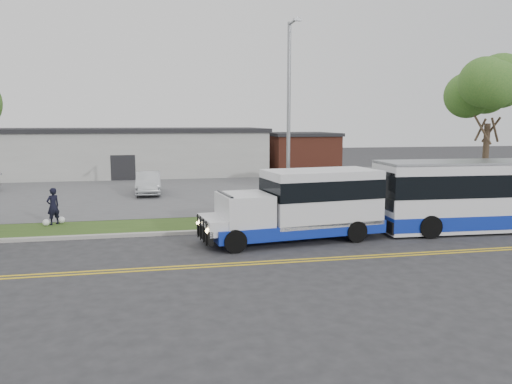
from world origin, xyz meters
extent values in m
plane|color=#28282B|center=(0.00, 0.00, 0.00)|extent=(140.00, 140.00, 0.00)
cube|color=gold|center=(0.00, -3.85, 0.01)|extent=(70.00, 0.12, 0.01)
cube|color=gold|center=(0.00, -4.15, 0.01)|extent=(70.00, 0.12, 0.01)
cube|color=#9E9B93|center=(0.00, 1.10, 0.07)|extent=(80.00, 0.30, 0.15)
cube|color=#294617|center=(0.00, 2.90, 0.05)|extent=(80.00, 3.30, 0.10)
cube|color=#4C4C4F|center=(0.00, 17.00, 0.05)|extent=(80.00, 25.00, 0.10)
cube|color=#9E9E99|center=(-6.00, 27.00, 2.00)|extent=(25.00, 10.00, 4.00)
cube|color=black|center=(-6.00, 27.00, 4.17)|extent=(25.40, 10.40, 0.35)
cube|color=black|center=(-6.00, 22.05, 1.10)|extent=(2.00, 0.15, 2.20)
cube|color=brown|center=(10.50, 26.00, 1.80)|extent=(6.00, 7.00, 3.60)
cube|color=black|center=(10.50, 26.00, 3.75)|extent=(6.30, 7.30, 0.30)
cylinder|color=#38261E|center=(14.00, 3.00, 2.48)|extent=(0.32, 0.32, 4.76)
ellipsoid|color=#2B5F21|center=(14.00, 3.00, 6.22)|extent=(5.20, 5.20, 4.42)
cylinder|color=gray|center=(3.00, 2.80, 4.85)|extent=(0.18, 0.18, 9.50)
cylinder|color=gray|center=(3.00, 2.10, 9.50)|extent=(0.12, 1.40, 0.12)
cube|color=gray|center=(3.00, 1.45, 9.45)|extent=(0.35, 0.18, 0.12)
cube|color=#0E269A|center=(2.32, -0.94, 0.59)|extent=(7.51, 3.37, 0.53)
cube|color=silver|center=(3.48, -0.79, 1.81)|extent=(4.97, 3.04, 2.24)
cube|color=black|center=(3.48, -0.79, 2.19)|extent=(5.00, 3.09, 0.80)
cube|color=silver|center=(0.10, -1.23, 1.44)|extent=(2.20, 2.52, 1.28)
cube|color=black|center=(-0.70, -1.33, 1.65)|extent=(0.37, 2.02, 0.96)
cube|color=silver|center=(-1.07, -1.38, 0.91)|extent=(1.34, 2.31, 0.59)
cube|color=black|center=(-1.54, -1.45, 0.59)|extent=(0.44, 2.19, 0.53)
sphere|color=#FFD88C|center=(-1.49, -2.25, 0.85)|extent=(0.24, 0.24, 0.21)
sphere|color=#FFD88C|center=(-1.70, -0.66, 0.85)|extent=(0.24, 0.24, 0.21)
cylinder|color=black|center=(-0.49, -2.47, 0.45)|extent=(0.93, 0.41, 0.90)
cylinder|color=black|center=(-0.79, -0.19, 0.45)|extent=(0.93, 0.41, 0.90)
cylinder|color=black|center=(4.69, -1.79, 0.45)|extent=(0.93, 0.41, 0.90)
cylinder|color=black|center=(4.39, 0.49, 0.45)|extent=(0.93, 0.41, 0.90)
cube|color=silver|center=(12.15, -0.69, 1.61)|extent=(11.50, 3.03, 3.01)
cube|color=#0E269A|center=(12.15, -0.69, 0.57)|extent=(11.53, 3.05, 0.62)
cube|color=black|center=(12.15, -0.69, 2.18)|extent=(11.55, 3.07, 0.99)
cube|color=black|center=(6.50, -0.47, 1.97)|extent=(0.20, 2.39, 1.66)
cube|color=black|center=(6.43, -0.47, 0.47)|extent=(0.22, 2.60, 0.52)
cube|color=gray|center=(12.15, -0.69, 3.13)|extent=(11.50, 3.03, 0.12)
cylinder|color=black|center=(8.06, -1.76, 0.50)|extent=(1.01, 0.37, 1.00)
cylinder|color=black|center=(8.15, 0.69, 0.50)|extent=(1.01, 0.37, 1.00)
imported|color=black|center=(-8.18, 4.00, 0.98)|extent=(0.76, 0.74, 1.76)
imported|color=#B5B8BC|center=(-3.87, 13.45, 0.86)|extent=(1.60, 4.59, 1.51)
sphere|color=white|center=(-8.48, 3.75, 0.26)|extent=(0.32, 0.32, 0.32)
sphere|color=white|center=(-7.88, 4.25, 0.26)|extent=(0.32, 0.32, 0.32)
camera|label=1|loc=(-3.39, -20.72, 4.95)|focal=35.00mm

